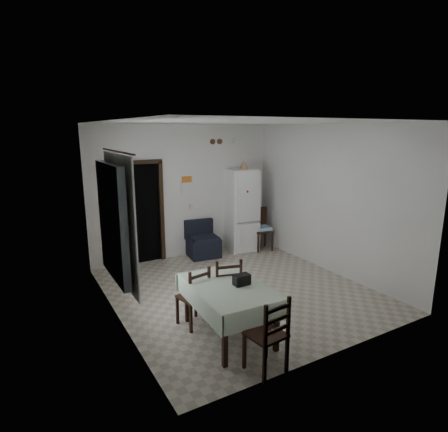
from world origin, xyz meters
TOP-DOWN VIEW (x-y plane):
  - ground at (0.00, 0.00)m, footprint 4.50×4.50m
  - ceiling at (0.00, 0.00)m, footprint 4.20×4.50m
  - wall_back at (0.00, 2.25)m, footprint 4.20×0.02m
  - wall_front at (0.00, -2.25)m, footprint 4.20×0.02m
  - wall_left at (-2.10, 0.00)m, footprint 0.02×4.50m
  - wall_right at (2.10, 0.00)m, footprint 0.02×4.50m
  - doorway at (-1.05, 2.45)m, footprint 1.06×0.52m
  - window_recess at (-2.15, -0.20)m, footprint 0.10×1.20m
  - curtain at (-2.04, -0.20)m, footprint 0.02×1.45m
  - curtain_rod at (-2.03, -0.20)m, footprint 0.02×1.60m
  - calendar at (0.05, 2.24)m, footprint 0.28×0.02m
  - calendar_image at (0.05, 2.23)m, footprint 0.24×0.01m
  - light_switch at (0.15, 2.24)m, footprint 0.08×0.02m
  - vent_left at (0.70, 2.23)m, footprint 0.12×0.03m
  - vent_right at (0.88, 2.23)m, footprint 0.12×0.03m
  - emergency_light at (1.35, 2.21)m, footprint 0.25×0.07m
  - fridge at (1.28, 1.93)m, footprint 0.70×0.70m
  - tan_cone at (1.32, 1.89)m, footprint 0.24×0.24m
  - navy_seat at (0.29, 1.93)m, footprint 0.74×0.72m
  - corner_chair at (1.71, 1.68)m, footprint 0.48×0.48m
  - dining_table at (-0.90, -1.20)m, footprint 1.00×1.46m
  - black_bag at (-0.74, -1.27)m, footprint 0.22×0.14m
  - dining_chair_far_left at (-1.20, -0.70)m, footprint 0.45×0.45m
  - dining_chair_far_right at (-0.68, -0.74)m, footprint 0.51×0.51m
  - dining_chair_near_head at (-0.92, -2.09)m, footprint 0.46×0.46m

SIDE VIEW (x-z plane):
  - ground at x=0.00m, z-range 0.00..0.00m
  - dining_table at x=-0.90m, z-range 0.00..0.74m
  - navy_seat at x=0.29m, z-range 0.00..0.80m
  - dining_chair_far_left at x=-1.20m, z-range 0.00..0.90m
  - dining_chair_near_head at x=-0.92m, z-range 0.00..0.96m
  - dining_chair_far_right at x=-0.68m, z-range 0.00..0.97m
  - corner_chair at x=1.71m, z-range 0.00..0.99m
  - black_bag at x=-0.74m, z-range 0.74..0.88m
  - fridge at x=1.28m, z-range 0.00..1.91m
  - doorway at x=-1.05m, z-range -0.05..2.17m
  - light_switch at x=0.15m, z-range 1.04..1.16m
  - wall_back at x=0.00m, z-range 0.00..2.90m
  - wall_front at x=0.00m, z-range 0.00..2.90m
  - wall_left at x=-2.10m, z-range 0.00..2.90m
  - wall_right at x=2.10m, z-range 0.00..2.90m
  - window_recess at x=-2.15m, z-range 0.75..2.35m
  - curtain at x=-2.04m, z-range 0.62..2.48m
  - calendar at x=0.05m, z-range 1.42..1.82m
  - calendar_image at x=0.05m, z-range 1.65..1.79m
  - tan_cone at x=1.32m, z-range 1.91..2.10m
  - curtain_rod at x=-2.03m, z-range 2.49..2.51m
  - vent_left at x=0.70m, z-range 2.46..2.58m
  - vent_right at x=0.88m, z-range 2.46..2.58m
  - emergency_light at x=1.35m, z-range 2.50..2.59m
  - ceiling at x=0.00m, z-range 2.89..2.91m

